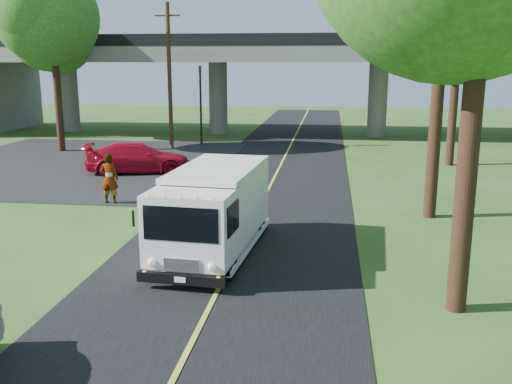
% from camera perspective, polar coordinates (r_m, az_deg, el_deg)
% --- Properties ---
extents(ground, '(120.00, 120.00, 0.00)m').
position_cam_1_polar(ground, '(12.87, -5.00, -12.12)').
color(ground, '#2D4F1C').
rests_on(ground, ground).
extents(road, '(7.00, 90.00, 0.02)m').
position_cam_1_polar(road, '(22.21, 0.52, -1.24)').
color(road, black).
rests_on(road, ground).
extents(parking_lot, '(16.00, 18.00, 0.01)m').
position_cam_1_polar(parking_lot, '(32.82, -17.16, 2.80)').
color(parking_lot, black).
rests_on(parking_lot, ground).
extents(lane_line, '(0.12, 90.00, 0.01)m').
position_cam_1_polar(lane_line, '(22.20, 0.52, -1.19)').
color(lane_line, gold).
rests_on(lane_line, road).
extents(overpass, '(54.00, 10.00, 7.30)m').
position_cam_1_polar(overpass, '(43.46, 4.11, 11.70)').
color(overpass, slate).
rests_on(overpass, ground).
extents(traffic_signal, '(0.18, 0.22, 5.20)m').
position_cam_1_polar(traffic_signal, '(38.42, -5.57, 9.50)').
color(traffic_signal, black).
rests_on(traffic_signal, ground).
extents(utility_pole, '(1.60, 0.26, 9.00)m').
position_cam_1_polar(utility_pole, '(36.80, -8.65, 11.44)').
color(utility_pole, '#472D19').
rests_on(utility_pole, ground).
extents(tree_right_far, '(5.77, 5.67, 10.99)m').
position_cam_1_polar(tree_right_far, '(32.04, 20.28, 17.27)').
color(tree_right_far, '#382314').
rests_on(tree_right_far, ground).
extents(tree_left_lot, '(5.60, 5.50, 10.50)m').
position_cam_1_polar(tree_left_lot, '(37.12, -19.56, 15.99)').
color(tree_left_lot, '#382314').
rests_on(tree_left_lot, ground).
extents(tree_left_far, '(5.26, 5.16, 9.89)m').
position_cam_1_polar(tree_left_far, '(43.79, -19.51, 14.82)').
color(tree_left_far, '#382314').
rests_on(tree_left_far, ground).
extents(step_van, '(2.64, 6.08, 2.49)m').
position_cam_1_polar(step_van, '(16.25, -4.25, -1.68)').
color(step_van, white).
rests_on(step_van, ground).
extents(red_sedan, '(5.52, 3.31, 1.50)m').
position_cam_1_polar(red_sedan, '(29.15, -11.70, 3.38)').
color(red_sedan, '#AA0A20').
rests_on(red_sedan, ground).
extents(pedestrian, '(0.72, 0.48, 1.98)m').
position_cam_1_polar(pedestrian, '(22.92, -14.46, 1.30)').
color(pedestrian, gray).
rests_on(pedestrian, ground).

